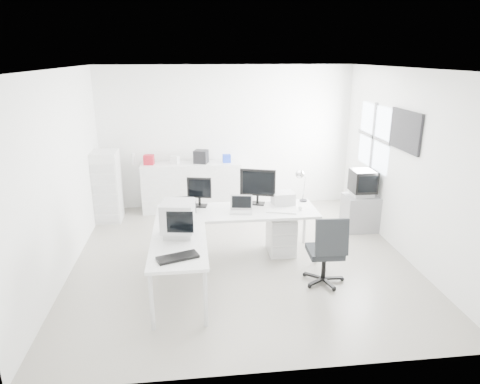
{
  "coord_description": "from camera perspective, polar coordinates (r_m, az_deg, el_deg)",
  "views": [
    {
      "loc": [
        -0.71,
        -5.9,
        2.98
      ],
      "look_at": [
        0.0,
        0.2,
        1.0
      ],
      "focal_mm": 32.0,
      "sensor_mm": 36.0,
      "label": 1
    }
  ],
  "objects": [
    {
      "name": "filing_cabinet",
      "position": [
        8.27,
        -17.3,
        0.73
      ],
      "size": [
        0.46,
        0.55,
        1.32
      ],
      "primitive_type": "cube",
      "color": "silver",
      "rests_on": "floor"
    },
    {
      "name": "floor",
      "position": [
        6.65,
        0.2,
        -8.75
      ],
      "size": [
        5.0,
        5.0,
        0.01
      ],
      "primitive_type": "cube",
      "color": "beige",
      "rests_on": "ground"
    },
    {
      "name": "laser_printer",
      "position": [
        6.71,
        5.76,
        -0.79
      ],
      "size": [
        0.35,
        0.31,
        0.19
      ],
      "primitive_type": "cube",
      "rotation": [
        0.0,
        0.0,
        0.09
      ],
      "color": "beige",
      "rests_on": "main_desk"
    },
    {
      "name": "crt_tv",
      "position": [
        7.69,
        16.06,
        1.11
      ],
      "size": [
        0.5,
        0.48,
        0.45
      ],
      "primitive_type": null,
      "color": "black",
      "rests_on": "tv_cabinet"
    },
    {
      "name": "desk_lamp",
      "position": [
        6.82,
        8.54,
        0.91
      ],
      "size": [
        0.18,
        0.18,
        0.53
      ],
      "primitive_type": null,
      "rotation": [
        0.0,
        0.0,
        -0.03
      ],
      "color": "silver",
      "rests_on": "main_desk"
    },
    {
      "name": "lcd_monitor_large",
      "position": [
        6.61,
        2.37,
        0.75
      ],
      "size": [
        0.59,
        0.38,
        0.57
      ],
      "primitive_type": null,
      "rotation": [
        0.0,
        0.0,
        -0.31
      ],
      "color": "black",
      "rests_on": "main_desk"
    },
    {
      "name": "black_keyboard",
      "position": [
        5.01,
        -8.31,
        -8.6
      ],
      "size": [
        0.51,
        0.34,
        0.03
      ],
      "primitive_type": "cube",
      "rotation": [
        0.0,
        0.0,
        0.34
      ],
      "color": "black",
      "rests_on": "side_desk"
    },
    {
      "name": "tv_cabinet",
      "position": [
        7.85,
        15.73,
        -2.67
      ],
      "size": [
        0.58,
        0.47,
        0.63
      ],
      "primitive_type": "cube",
      "color": "gray",
      "rests_on": "floor"
    },
    {
      "name": "back_wall",
      "position": [
        8.58,
        -1.79,
        7.25
      ],
      "size": [
        5.0,
        0.02,
        2.8
      ],
      "primitive_type": "cube",
      "color": "white",
      "rests_on": "floor"
    },
    {
      "name": "inkjet_printer",
      "position": [
        6.46,
        -8.03,
        -1.77
      ],
      "size": [
        0.48,
        0.39,
        0.16
      ],
      "primitive_type": "cube",
      "rotation": [
        0.0,
        0.0,
        0.1
      ],
      "color": "black",
      "rests_on": "main_desk"
    },
    {
      "name": "clutter_box_c",
      "position": [
        8.36,
        -5.22,
        4.72
      ],
      "size": [
        0.31,
        0.3,
        0.25
      ],
      "primitive_type": "cube",
      "rotation": [
        0.0,
        0.0,
        -0.32
      ],
      "color": "black",
      "rests_on": "sideboard"
    },
    {
      "name": "window",
      "position": [
        7.91,
        17.4,
        7.0
      ],
      "size": [
        0.02,
        1.2,
        1.1
      ],
      "primitive_type": null,
      "color": "white",
      "rests_on": "right_wall"
    },
    {
      "name": "main_desk",
      "position": [
        6.56,
        -0.4,
        -5.53
      ],
      "size": [
        2.4,
        0.8,
        0.75
      ],
      "primitive_type": null,
      "color": "silver",
      "rests_on": "floor"
    },
    {
      "name": "clutter_box_b",
      "position": [
        8.38,
        -8.64,
        4.25
      ],
      "size": [
        0.19,
        0.18,
        0.15
      ],
      "primitive_type": "cube",
      "rotation": [
        0.0,
        0.0,
        -0.43
      ],
      "color": "silver",
      "rests_on": "sideboard"
    },
    {
      "name": "office_chair",
      "position": [
        5.89,
        11.25,
        -7.37
      ],
      "size": [
        0.61,
        0.61,
        1.01
      ],
      "primitive_type": null,
      "rotation": [
        0.0,
        0.0,
        -0.05
      ],
      "color": "#222426",
      "rests_on": "floor"
    },
    {
      "name": "side_desk",
      "position": [
        5.54,
        -8.04,
        -10.38
      ],
      "size": [
        0.7,
        1.4,
        0.75
      ],
      "primitive_type": null,
      "color": "silver",
      "rests_on": "floor"
    },
    {
      "name": "crt_monitor",
      "position": [
        5.52,
        -8.26,
        -3.69
      ],
      "size": [
        0.44,
        0.44,
        0.44
      ],
      "primitive_type": null,
      "rotation": [
        0.0,
        0.0,
        -0.14
      ],
      "color": "#B7B7BA",
      "rests_on": "side_desk"
    },
    {
      "name": "left_wall",
      "position": [
        6.37,
        -22.73,
        2.07
      ],
      "size": [
        0.02,
        5.0,
        2.8
      ],
      "primitive_type": "cube",
      "color": "white",
      "rests_on": "floor"
    },
    {
      "name": "laptop",
      "position": [
        6.3,
        0.14,
        -1.86
      ],
      "size": [
        0.36,
        0.37,
        0.21
      ],
      "primitive_type": null,
      "rotation": [
        0.0,
        0.0,
        -0.16
      ],
      "color": "#B7B7BA",
      "rests_on": "main_desk"
    },
    {
      "name": "lcd_monitor_small",
      "position": [
        6.55,
        -5.44,
        0.02
      ],
      "size": [
        0.41,
        0.29,
        0.47
      ],
      "primitive_type": null,
      "rotation": [
        0.0,
        0.0,
        -0.21
      ],
      "color": "black",
      "rests_on": "main_desk"
    },
    {
      "name": "right_wall",
      "position": [
        6.91,
        21.32,
        3.39
      ],
      "size": [
        0.02,
        5.0,
        2.8
      ],
      "primitive_type": "cube",
      "color": "white",
      "rests_on": "floor"
    },
    {
      "name": "drawer_pedestal",
      "position": [
        6.74,
        5.51,
        -5.65
      ],
      "size": [
        0.4,
        0.5,
        0.6
      ],
      "primitive_type": "cube",
      "color": "silver",
      "rests_on": "floor"
    },
    {
      "name": "wall_picture",
      "position": [
        6.88,
        21.19,
        7.63
      ],
      "size": [
        0.04,
        0.9,
        0.6
      ],
      "primitive_type": null,
      "color": "black",
      "rests_on": "right_wall"
    },
    {
      "name": "sideboard",
      "position": [
        8.52,
        -6.45,
        0.69
      ],
      "size": [
        1.92,
        0.48,
        0.96
      ],
      "primitive_type": "cube",
      "color": "silver",
      "rests_on": "floor"
    },
    {
      "name": "clutter_box_d",
      "position": [
        8.4,
        -1.79,
        4.5
      ],
      "size": [
        0.16,
        0.14,
        0.15
      ],
      "primitive_type": "cube",
      "rotation": [
        0.0,
        0.0,
        0.02
      ],
      "color": "#1B39C1",
      "rests_on": "sideboard"
    },
    {
      "name": "white_mouse",
      "position": [
        6.49,
        8.07,
        -2.14
      ],
      "size": [
        0.07,
        0.07,
        0.07
      ],
      "primitive_type": "sphere",
      "color": "silver",
      "rests_on": "main_desk"
    },
    {
      "name": "clutter_bottle",
      "position": [
        8.48,
        -14.06,
        4.32
      ],
      "size": [
        0.07,
        0.07,
        0.22
      ],
      "primitive_type": "cylinder",
      "color": "silver",
      "rests_on": "sideboard"
    },
    {
      "name": "ceiling",
      "position": [
        5.95,
        0.23,
        16.12
      ],
      "size": [
        5.0,
        5.0,
        0.01
      ],
      "primitive_type": "cube",
      "color": "white",
      "rests_on": "back_wall"
    },
    {
      "name": "clutter_box_a",
      "position": [
        8.41,
        -12.06,
        4.23
      ],
      "size": [
        0.2,
        0.18,
        0.19
      ],
      "primitive_type": "cube",
      "rotation": [
        0.0,
        0.0,
        -0.11
      ],
      "color": "#A91826",
      "rests_on": "sideboard"
    },
    {
      "name": "white_keyboard",
      "position": [
        6.38,
        5.56,
        -2.6
      ],
      "size": [
        0.47,
        0.26,
        0.02
      ],
      "primitive_type": "cube",
      "rotation": [
        0.0,
        0.0,
        -0.29
      ],
      "color": "silver",
      "rests_on": "main_desk"
    }
  ]
}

